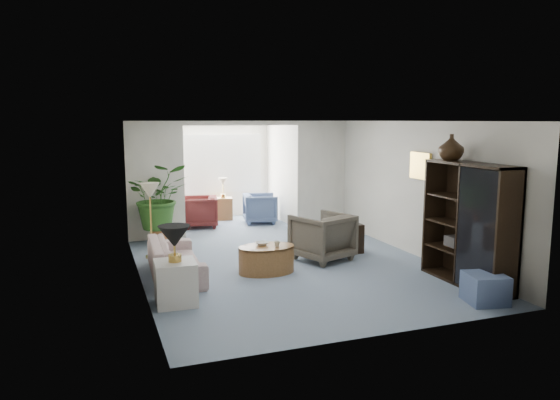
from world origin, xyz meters
name	(u,v)px	position (x,y,z in m)	size (l,w,h in m)	color
floor	(292,268)	(0.00, 0.00, 0.00)	(6.00, 6.00, 0.00)	#8B9FB8
sunroom_floor	(231,224)	(0.00, 4.10, 0.00)	(2.60, 2.60, 0.00)	#8B9FB8
back_pier_left	(156,181)	(-1.90, 3.00, 1.25)	(1.20, 0.12, 2.50)	white
back_pier_right	(322,175)	(1.90, 3.00, 1.25)	(1.20, 0.12, 2.50)	white
back_header	(243,123)	(0.00, 3.00, 2.45)	(2.60, 0.12, 0.10)	white
window_pane	(220,163)	(0.00, 5.18, 1.40)	(2.20, 0.02, 1.50)	white
window_blinds	(220,164)	(0.00, 5.15, 1.40)	(2.20, 0.02, 1.50)	white
framed_picture	(421,166)	(2.46, -0.10, 1.70)	(0.04, 0.50, 0.40)	#C0B59A
sofa	(175,259)	(-1.94, 0.25, 0.29)	(1.96, 0.77, 0.57)	beige
end_table	(176,283)	(-2.14, -1.10, 0.30)	(0.55, 0.55, 0.60)	silver
table_lamp	(174,237)	(-2.14, -1.10, 0.95)	(0.44, 0.44, 0.30)	black
floor_lamp	(150,191)	(-2.18, 1.54, 1.25)	(0.36, 0.36, 0.28)	beige
coffee_table	(267,259)	(-0.49, -0.09, 0.23)	(0.95, 0.95, 0.45)	brown
coffee_bowl	(262,243)	(-0.54, 0.01, 0.48)	(0.22, 0.22, 0.05)	white
coffee_cup	(277,244)	(-0.34, -0.19, 0.50)	(0.10, 0.10, 0.09)	beige
wingback_chair	(322,237)	(0.72, 0.35, 0.43)	(0.91, 0.94, 0.85)	#5C5749
side_table_dark	(349,238)	(1.42, 0.65, 0.28)	(0.46, 0.37, 0.56)	black
entertainment_cabinet	(468,224)	(2.23, -1.71, 0.94)	(0.45, 1.70, 1.88)	black
cabinet_urn	(451,147)	(2.23, -1.21, 2.09)	(0.40, 0.40, 0.41)	#311F10
ottoman	(485,288)	(1.91, -2.51, 0.20)	(0.51, 0.51, 0.41)	slate
plant_pot	(160,236)	(-1.90, 2.58, 0.16)	(0.40, 0.40, 0.32)	#AF6133
house_plant	(159,196)	(-1.90, 2.58, 0.99)	(1.21, 1.04, 1.34)	#2C5C1F
sunroom_chair_blue	(260,208)	(0.72, 4.01, 0.36)	(0.77, 0.80, 0.73)	slate
sunroom_chair_maroon	(200,212)	(-0.78, 4.01, 0.37)	(0.79, 0.81, 0.74)	#5C1F21
sunroom_table	(223,209)	(-0.03, 4.76, 0.28)	(0.46, 0.36, 0.56)	brown
shelf_clutter	(475,227)	(2.18, -1.93, 0.94)	(0.30, 0.88, 1.06)	#2E2C2A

